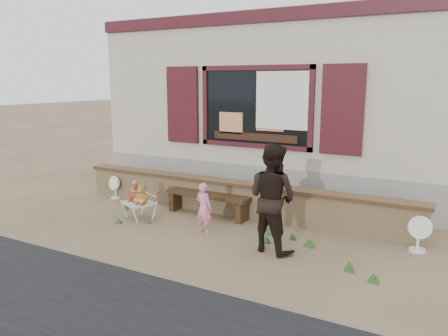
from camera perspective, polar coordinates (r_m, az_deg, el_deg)
The scene contains 12 objects.
ground at distance 7.83m, azimuth -2.12°, elevation -7.95°, with size 80.00×80.00×0.00m, color brown.
shopfront at distance 11.50m, azimuth 9.40°, elevation 8.25°, with size 8.04×5.13×4.00m.
brick_wall at distance 8.57m, azimuth 1.28°, elevation -3.86°, with size 7.10×0.36×0.67m.
bench at distance 8.50m, azimuth -2.18°, elevation -4.09°, with size 1.77×0.44×0.45m.
folding_chair at distance 8.47m, azimuth -11.04°, elevation -4.58°, with size 0.67×0.64×0.33m.
teddy_bear_left at distance 8.53m, azimuth -11.52°, elevation -2.97°, with size 0.27×0.24×0.37m, color brown, non-canonical shape.
teddy_bear_right at distance 8.29m, azimuth -10.65°, elevation -3.30°, with size 0.29×0.25×0.39m, color brown, non-canonical shape.
child at distance 7.53m, azimuth -2.64°, elevation -5.22°, with size 0.32×0.21×0.89m, color pink.
adult at distance 6.69m, azimuth 6.29°, elevation -3.89°, with size 0.82×0.64×1.68m, color black.
fan_left at distance 10.04m, azimuth -13.98°, elevation -2.43°, with size 0.33×0.22×0.51m.
fan_right at distance 7.39m, azimuth 24.07°, elevation -7.81°, with size 0.37×0.24×0.58m.
grass_tufts at distance 7.23m, azimuth 4.27°, elevation -9.13°, with size 5.17×1.17×0.15m.
Camera 1 is at (3.78, -6.35, 2.58)m, focal length 35.00 mm.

